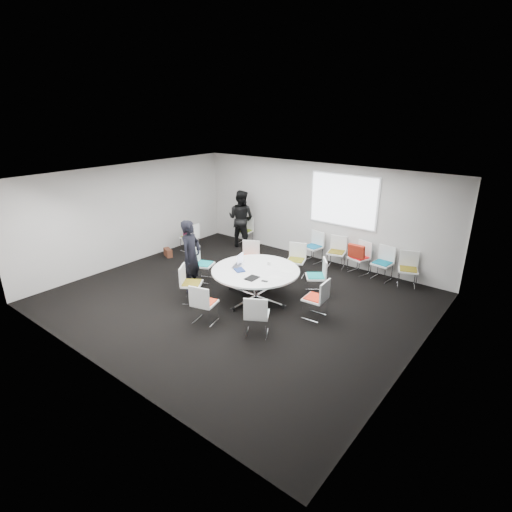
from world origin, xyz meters
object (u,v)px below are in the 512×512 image
Objects in this scene: chair_ring_e at (204,271)px; maroon_bag at (189,232)px; chair_ring_h at (257,322)px; person_main at (191,256)px; conference_table at (256,278)px; chair_back_d at (382,270)px; brown_bag at (168,253)px; chair_back_c at (359,264)px; chair_ring_c at (296,267)px; chair_ring_f at (192,290)px; laptop at (239,266)px; chair_back_a at (313,253)px; chair_person_back at (244,236)px; chair_back_e at (407,276)px; chair_back_b at (336,258)px; chair_spare_left at (190,243)px; chair_ring_b at (316,283)px; person_back at (241,219)px; chair_ring_g at (205,310)px; chair_ring_d at (250,264)px; cup at (269,263)px; chair_ring_a at (315,306)px.

chair_ring_e is 2.40m from maroon_bag.
chair_ring_h is 2.64m from person_main.
conference_table is 3.46m from chair_back_d.
brown_bag is at bearing 128.72° from chair_ring_h.
chair_back_c is 0.50× the size of person_main.
chair_ring_c is 1.00× the size of chair_back_d.
chair_ring_f reaches higher than laptop.
chair_back_a is 4.33m from brown_bag.
chair_person_back is at bearing 64.43° from brown_bag.
chair_ring_e is 5.14m from chair_back_e.
chair_person_back is 3.74m from person_main.
chair_back_b and chair_back_e have the same top height.
chair_spare_left is at bearing 51.07° from chair_person_back.
chair_ring_c is 1.00× the size of chair_ring_f.
maroon_bag reaches higher than laptop.
chair_back_c reaches higher than laptop.
chair_person_back is (-1.03, 2.88, 0.00)m from chair_ring_e.
chair_ring_b is at bearing 146.23° from chair_person_back.
chair_back_b is at bearing 27.95° from brown_bag.
conference_table is at bearing 83.67° from chair_back_c.
maroon_bag is at bearing 44.80° from person_back.
chair_ring_e is 1.00× the size of chair_back_d.
chair_back_d reaches higher than laptop.
chair_ring_g is 4.65m from chair_back_c.
chair_ring_d reaches higher than cup.
chair_ring_e is 1.00× the size of chair_back_a.
chair_person_back is (0.92, 1.54, 0.00)m from chair_spare_left.
person_back is at bearing 62.66° from brown_bag.
chair_ring_d is 1.00× the size of chair_back_a.
chair_ring_f is 1.00× the size of chair_back_b.
chair_ring_c and chair_back_c have the same top height.
chair_ring_c reaches higher than laptop.
chair_ring_d and chair_back_d have the same top height.
conference_table is 2.97m from chair_back_b.
chair_ring_c is at bearing 109.59° from chair_back_a.
chair_ring_b is at bearing 27.47° from chair_back_e.
chair_ring_c and chair_ring_g have the same top height.
chair_person_back reaches higher than laptop.
chair_ring_a reaches higher than cup.
chair_ring_g is (-0.15, -3.22, 0.00)m from chair_ring_c.
conference_table is at bearing 27.24° from chair_back_e.
laptop is (-0.99, -3.00, 0.47)m from chair_back_b.
chair_ring_b and chair_ring_g have the same top height.
chair_back_a is 2.55m from cup.
chair_back_a is at bearing 133.91° from chair_ring_f.
chair_spare_left is at bearing 76.60° from brown_bag.
person_back reaches higher than chair_back_c.
chair_spare_left is at bearing 6.79° from chair_back_b.
person_back is at bearing 15.01° from chair_back_a.
chair_ring_a is 1.00× the size of chair_back_d.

